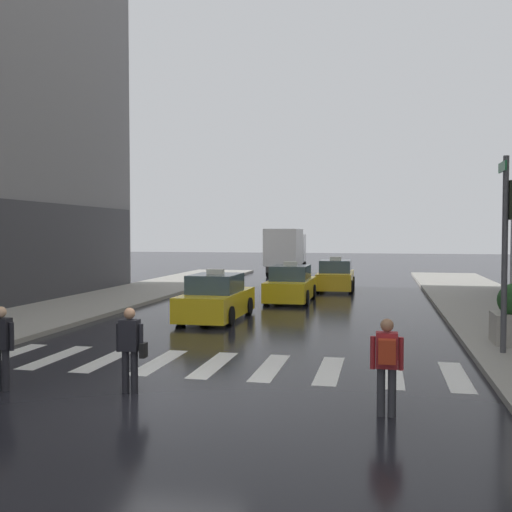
{
  "coord_description": "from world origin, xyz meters",
  "views": [
    {
      "loc": [
        3.82,
        -10.15,
        3.08
      ],
      "look_at": [
        -0.05,
        8.0,
        2.35
      ],
      "focal_mm": 41.41,
      "sensor_mm": 36.0,
      "label": 1
    }
  ],
  "objects_px": {
    "box_truck": "(286,250)",
    "pedestrian_with_backpack": "(387,359)",
    "taxi_third": "(336,277)",
    "pedestrian_with_handbag": "(130,345)",
    "traffic_light_pole": "(510,226)",
    "taxi_second": "(291,285)",
    "pedestrian_plain_coat": "(1,343)",
    "taxi_lead": "(216,299)"
  },
  "relations": [
    {
      "from": "taxi_third",
      "to": "pedestrian_with_backpack",
      "type": "height_order",
      "value": "taxi_third"
    },
    {
      "from": "pedestrian_with_backpack",
      "to": "box_truck",
      "type": "bearing_deg",
      "value": 102.11
    },
    {
      "from": "pedestrian_with_handbag",
      "to": "pedestrian_with_backpack",
      "type": "bearing_deg",
      "value": -5.78
    },
    {
      "from": "box_truck",
      "to": "taxi_third",
      "type": "bearing_deg",
      "value": -66.54
    },
    {
      "from": "traffic_light_pole",
      "to": "box_truck",
      "type": "relative_size",
      "value": 0.63
    },
    {
      "from": "taxi_second",
      "to": "pedestrian_plain_coat",
      "type": "xyz_separation_m",
      "value": [
        -3.27,
        -16.0,
        0.21
      ]
    },
    {
      "from": "taxi_second",
      "to": "pedestrian_with_handbag",
      "type": "bearing_deg",
      "value": -92.64
    },
    {
      "from": "taxi_second",
      "to": "pedestrian_with_handbag",
      "type": "xyz_separation_m",
      "value": [
        -0.72,
        -15.66,
        0.21
      ]
    },
    {
      "from": "pedestrian_plain_coat",
      "to": "pedestrian_with_handbag",
      "type": "bearing_deg",
      "value": 7.59
    },
    {
      "from": "taxi_third",
      "to": "pedestrian_with_backpack",
      "type": "distance_m",
      "value": 21.91
    },
    {
      "from": "traffic_light_pole",
      "to": "taxi_second",
      "type": "xyz_separation_m",
      "value": [
        -7.01,
        10.86,
        -2.53
      ]
    },
    {
      "from": "traffic_light_pole",
      "to": "pedestrian_with_backpack",
      "type": "relative_size",
      "value": 2.91
    },
    {
      "from": "box_truck",
      "to": "pedestrian_with_backpack",
      "type": "distance_m",
      "value": 32.4
    },
    {
      "from": "pedestrian_with_backpack",
      "to": "taxi_second",
      "type": "bearing_deg",
      "value": 104.17
    },
    {
      "from": "taxi_second",
      "to": "pedestrian_with_backpack",
      "type": "distance_m",
      "value": 16.66
    },
    {
      "from": "taxi_third",
      "to": "pedestrian_with_handbag",
      "type": "bearing_deg",
      "value": -96.18
    },
    {
      "from": "taxi_lead",
      "to": "box_truck",
      "type": "distance_m",
      "value": 21.61
    },
    {
      "from": "pedestrian_with_handbag",
      "to": "box_truck",
      "type": "bearing_deg",
      "value": 93.66
    },
    {
      "from": "taxi_third",
      "to": "pedestrian_with_backpack",
      "type": "bearing_deg",
      "value": -83.46
    },
    {
      "from": "traffic_light_pole",
      "to": "taxi_lead",
      "type": "distance_m",
      "value": 10.33
    },
    {
      "from": "traffic_light_pole",
      "to": "taxi_lead",
      "type": "bearing_deg",
      "value": 151.19
    },
    {
      "from": "pedestrian_with_handbag",
      "to": "pedestrian_plain_coat",
      "type": "distance_m",
      "value": 2.57
    },
    {
      "from": "taxi_second",
      "to": "pedestrian_with_backpack",
      "type": "relative_size",
      "value": 2.75
    },
    {
      "from": "pedestrian_with_handbag",
      "to": "taxi_second",
      "type": "bearing_deg",
      "value": 87.36
    },
    {
      "from": "pedestrian_with_backpack",
      "to": "pedestrian_plain_coat",
      "type": "distance_m",
      "value": 7.35
    },
    {
      "from": "taxi_third",
      "to": "box_truck",
      "type": "relative_size",
      "value": 0.6
    },
    {
      "from": "taxi_third",
      "to": "taxi_second",
      "type": "bearing_deg",
      "value": -105.72
    },
    {
      "from": "traffic_light_pole",
      "to": "pedestrian_plain_coat",
      "type": "relative_size",
      "value": 2.91
    },
    {
      "from": "taxi_second",
      "to": "box_truck",
      "type": "height_order",
      "value": "box_truck"
    },
    {
      "from": "pedestrian_plain_coat",
      "to": "taxi_second",
      "type": "bearing_deg",
      "value": 78.44
    },
    {
      "from": "traffic_light_pole",
      "to": "pedestrian_with_handbag",
      "type": "distance_m",
      "value": 9.4
    },
    {
      "from": "box_truck",
      "to": "pedestrian_plain_coat",
      "type": "xyz_separation_m",
      "value": [
        -0.55,
        -31.52,
        -0.91
      ]
    },
    {
      "from": "taxi_lead",
      "to": "taxi_second",
      "type": "distance_m",
      "value": 6.29
    },
    {
      "from": "pedestrian_with_backpack",
      "to": "pedestrian_plain_coat",
      "type": "height_order",
      "value": "same"
    },
    {
      "from": "traffic_light_pole",
      "to": "pedestrian_with_backpack",
      "type": "height_order",
      "value": "traffic_light_pole"
    },
    {
      "from": "traffic_light_pole",
      "to": "pedestrian_with_backpack",
      "type": "xyz_separation_m",
      "value": [
        -2.94,
        -5.29,
        -2.29
      ]
    },
    {
      "from": "taxi_lead",
      "to": "pedestrian_plain_coat",
      "type": "bearing_deg",
      "value": -98.63
    },
    {
      "from": "taxi_third",
      "to": "box_truck",
      "type": "bearing_deg",
      "value": 113.46
    },
    {
      "from": "taxi_third",
      "to": "traffic_light_pole",
      "type": "bearing_deg",
      "value": -71.76
    },
    {
      "from": "pedestrian_with_backpack",
      "to": "pedestrian_with_handbag",
      "type": "relative_size",
      "value": 1.0
    },
    {
      "from": "taxi_lead",
      "to": "pedestrian_plain_coat",
      "type": "relative_size",
      "value": 2.76
    },
    {
      "from": "box_truck",
      "to": "taxi_lead",
      "type": "bearing_deg",
      "value": -87.45
    }
  ]
}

